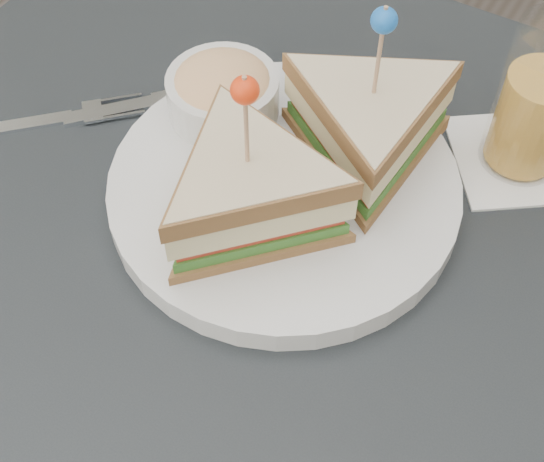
{
  "coord_description": "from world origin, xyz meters",
  "views": [
    {
      "loc": [
        0.18,
        -0.27,
        1.24
      ],
      "look_at": [
        0.01,
        0.01,
        0.8
      ],
      "focal_mm": 50.0,
      "sensor_mm": 36.0,
      "label": 1
    }
  ],
  "objects": [
    {
      "name": "cutlery_fork",
      "position": [
        -0.24,
        0.05,
        0.75
      ],
      "size": [
        0.15,
        0.14,
        0.01
      ],
      "rotation": [
        0.0,
        0.0,
        -0.81
      ],
      "color": "silver",
      "rests_on": "table"
    },
    {
      "name": "cutlery_knife",
      "position": [
        -0.17,
        0.12,
        0.75
      ],
      "size": [
        0.15,
        0.16,
        0.01
      ],
      "rotation": [
        0.0,
        0.0,
        -0.74
      ],
      "color": "silver",
      "rests_on": "table"
    },
    {
      "name": "table",
      "position": [
        0.0,
        0.0,
        0.67
      ],
      "size": [
        0.8,
        0.8,
        0.75
      ],
      "color": "black",
      "rests_on": "ground"
    },
    {
      "name": "plate_meal",
      "position": [
        -0.01,
        0.08,
        0.8
      ],
      "size": [
        0.36,
        0.36,
        0.17
      ],
      "rotation": [
        0.0,
        0.0,
        0.28
      ],
      "color": "silver",
      "rests_on": "table"
    },
    {
      "name": "drink_set",
      "position": [
        0.14,
        0.22,
        0.81
      ],
      "size": [
        0.15,
        0.15,
        0.14
      ],
      "rotation": [
        0.0,
        0.0,
        0.62
      ],
      "color": "white",
      "rests_on": "table"
    }
  ]
}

